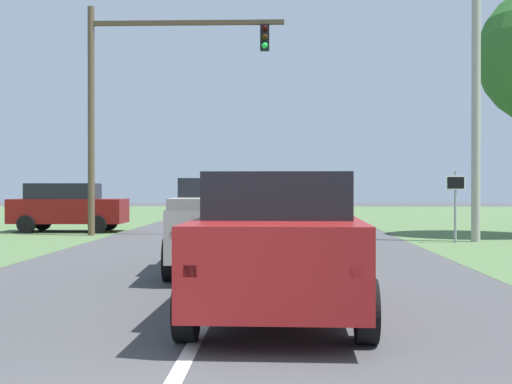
% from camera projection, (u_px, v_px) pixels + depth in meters
% --- Properties ---
extents(ground_plane, '(120.00, 120.00, 0.00)m').
position_uv_depth(ground_plane, '(237.00, 263.00, 15.67)').
color(ground_plane, '#424244').
extents(red_suv_near, '(2.34, 4.86, 1.92)m').
position_uv_depth(red_suv_near, '(279.00, 241.00, 9.22)').
color(red_suv_near, maroon).
rests_on(red_suv_near, ground_plane).
extents(pickup_truck_lead, '(2.35, 5.55, 1.90)m').
position_uv_depth(pickup_truck_lead, '(223.00, 223.00, 14.27)').
color(pickup_truck_lead, '#B7B2A8').
rests_on(pickup_truck_lead, ground_plane).
extents(traffic_light, '(6.98, 0.40, 8.13)m').
position_uv_depth(traffic_light, '(139.00, 86.00, 24.43)').
color(traffic_light, brown).
rests_on(traffic_light, ground_plane).
extents(keep_moving_sign, '(0.60, 0.09, 2.21)m').
position_uv_depth(keep_moving_sign, '(455.00, 197.00, 21.26)').
color(keep_moving_sign, gray).
rests_on(keep_moving_sign, ground_plane).
extents(crossing_suv_far, '(4.32, 2.07, 1.87)m').
position_uv_depth(crossing_suv_far, '(68.00, 207.00, 26.62)').
color(crossing_suv_far, maroon).
rests_on(crossing_suv_far, ground_plane).
extents(utility_pole_right, '(0.28, 0.28, 8.20)m').
position_uv_depth(utility_pole_right, '(476.00, 112.00, 21.73)').
color(utility_pole_right, '#9E998E').
rests_on(utility_pole_right, ground_plane).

